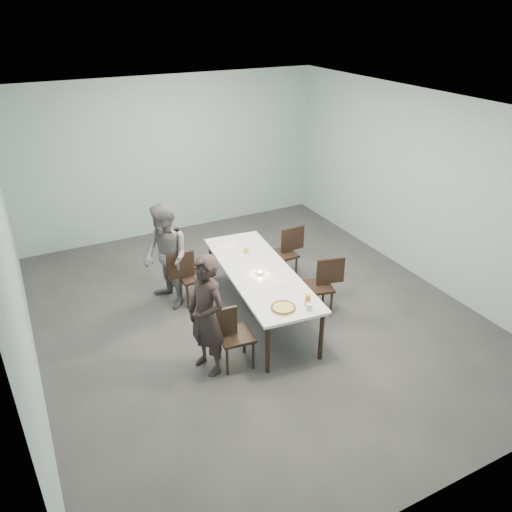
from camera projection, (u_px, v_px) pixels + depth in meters
name	position (u px, v px, depth m)	size (l,w,h in m)	color
ground	(254.00, 314.00, 7.45)	(7.00, 7.00, 0.00)	#333335
room_shell	(254.00, 184.00, 6.52)	(6.02, 7.02, 3.01)	#8FB1B5
table	(259.00, 274.00, 7.10)	(1.16, 2.68, 0.75)	white
chair_near_left	(229.00, 332.00, 6.18)	(0.63, 0.46, 0.87)	black
chair_far_left	(188.00, 273.00, 7.52)	(0.61, 0.43, 0.87)	black
chair_near_right	(323.00, 282.00, 7.29)	(0.65, 0.51, 0.87)	black
chair_far_right	(287.00, 249.00, 8.24)	(0.62, 0.43, 0.87)	black
diner_near	(207.00, 316.00, 5.99)	(0.58, 0.38, 1.59)	black
diner_far	(166.00, 257.00, 7.34)	(0.78, 0.61, 1.61)	slate
pizza	(283.00, 308.00, 6.19)	(0.34, 0.34, 0.04)	white
side_plate	(281.00, 283.00, 6.75)	(0.18, 0.18, 0.01)	white
beer_glass	(308.00, 300.00, 6.25)	(0.08, 0.08, 0.15)	gold
water_tumbler	(309.00, 307.00, 6.16)	(0.08, 0.08, 0.09)	silver
tealight	(260.00, 273.00, 6.97)	(0.06, 0.06, 0.05)	silver
amber_tumbler	(246.00, 251.00, 7.55)	(0.07, 0.07, 0.08)	gold
menu	(227.00, 245.00, 7.80)	(0.30, 0.22, 0.01)	silver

